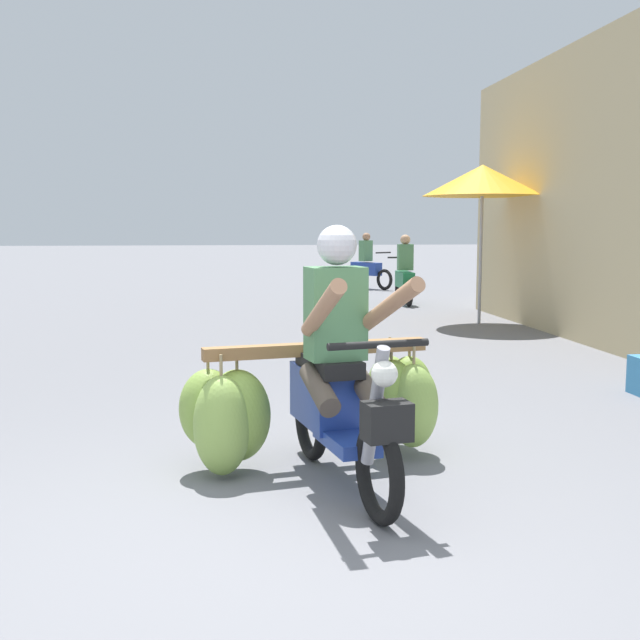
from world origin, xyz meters
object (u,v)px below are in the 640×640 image
object	(u,v)px
motorbike_main_loaded	(321,396)
market_umbrella_near_shop	(483,181)
motorbike_distant_ahead_left	(367,266)
motorbike_distant_ahead_right	(405,276)

from	to	relation	value
motorbike_main_loaded	market_umbrella_near_shop	size ratio (longest dim) A/B	0.75
motorbike_distant_ahead_left	market_umbrella_near_shop	xyz separation A→B (m)	(0.49, -7.20, 1.71)
motorbike_distant_ahead_right	market_umbrella_near_shop	xyz separation A→B (m)	(0.46, -3.25, 1.71)
market_umbrella_near_shop	motorbike_distant_ahead_left	bearing A→B (deg)	93.90
motorbike_distant_ahead_left	motorbike_distant_ahead_right	xyz separation A→B (m)	(0.03, -3.95, 0.00)
motorbike_distant_ahead_left	motorbike_distant_ahead_right	world-z (taller)	same
motorbike_main_loaded	motorbike_distant_ahead_right	size ratio (longest dim) A/B	1.17
motorbike_distant_ahead_right	motorbike_distant_ahead_left	bearing A→B (deg)	90.44
motorbike_main_loaded	motorbike_distant_ahead_right	bearing A→B (deg)	73.82
motorbike_main_loaded	market_umbrella_near_shop	bearing A→B (deg)	63.99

